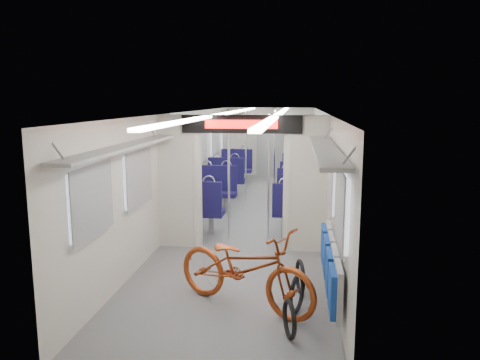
{
  "coord_description": "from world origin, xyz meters",
  "views": [
    {
      "loc": [
        0.93,
        -9.8,
        2.54
      ],
      "look_at": [
        -0.06,
        -1.83,
        1.17
      ],
      "focal_mm": 35.0,
      "sensor_mm": 36.0,
      "label": 1
    }
  ],
  "objects": [
    {
      "name": "flip_bench",
      "position": [
        1.35,
        -4.29,
        0.58
      ],
      "size": [
        0.12,
        2.14,
        0.55
      ],
      "color": "gray",
      "rests_on": "carriage"
    },
    {
      "name": "seat_bay_near_right",
      "position": [
        0.93,
        -0.15,
        0.55
      ],
      "size": [
        0.92,
        2.11,
        1.11
      ],
      "color": "#100C37",
      "rests_on": "ground"
    },
    {
      "name": "stanchion_near_left",
      "position": [
        -0.3,
        -1.49,
        1.15
      ],
      "size": [
        0.05,
        0.05,
        2.3
      ],
      "primitive_type": "cylinder",
      "color": "silver",
      "rests_on": "ground"
    },
    {
      "name": "bike_hoop_c",
      "position": [
        1.0,
        -3.85,
        0.21
      ],
      "size": [
        0.14,
        0.46,
        0.46
      ],
      "primitive_type": "torus",
      "rotation": [
        1.57,
        0.0,
        1.78
      ],
      "color": "black",
      "rests_on": "ground"
    },
    {
      "name": "carriage",
      "position": [
        0.0,
        -0.27,
        1.5
      ],
      "size": [
        12.0,
        12.02,
        2.31
      ],
      "color": "#515456",
      "rests_on": "ground"
    },
    {
      "name": "bike_hoop_a",
      "position": [
        0.88,
        -5.07,
        0.19
      ],
      "size": [
        0.17,
        0.43,
        0.44
      ],
      "primitive_type": "torus",
      "rotation": [
        1.57,
        0.0,
        1.86
      ],
      "color": "black",
      "rests_on": "ground"
    },
    {
      "name": "seat_bay_near_left",
      "position": [
        -0.94,
        -0.27,
        0.57
      ],
      "size": [
        0.95,
        2.28,
        1.16
      ],
      "color": "#100C37",
      "rests_on": "ground"
    },
    {
      "name": "stanchion_far_right",
      "position": [
        0.36,
        1.92,
        1.15
      ],
      "size": [
        0.05,
        0.05,
        2.3
      ],
      "primitive_type": "cylinder",
      "color": "silver",
      "rests_on": "ground"
    },
    {
      "name": "seat_bay_far_left",
      "position": [
        -0.94,
        3.38,
        0.57
      ],
      "size": [
        0.96,
        2.3,
        1.17
      ],
      "color": "#100C37",
      "rests_on": "ground"
    },
    {
      "name": "stanchion_near_right",
      "position": [
        0.41,
        -1.33,
        1.15
      ],
      "size": [
        0.04,
        0.04,
        2.3
      ],
      "primitive_type": "cylinder",
      "color": "silver",
      "rests_on": "ground"
    },
    {
      "name": "bike_hoop_b",
      "position": [
        0.96,
        -4.44,
        0.22
      ],
      "size": [
        0.2,
        0.48,
        0.49
      ],
      "primitive_type": "torus",
      "rotation": [
        1.57,
        0.0,
        1.24
      ],
      "color": "black",
      "rests_on": "ground"
    },
    {
      "name": "seat_bay_far_right",
      "position": [
        0.93,
        3.2,
        0.54
      ],
      "size": [
        0.9,
        2.02,
        1.08
      ],
      "color": "#100C37",
      "rests_on": "ground"
    },
    {
      "name": "bicycle",
      "position": [
        0.32,
        -4.37,
        0.52
      ],
      "size": [
        2.06,
        1.52,
        1.03
      ],
      "primitive_type": "imported",
      "rotation": [
        0.0,
        0.0,
        1.09
      ],
      "color": "#983B16",
      "rests_on": "ground"
    },
    {
      "name": "stanchion_far_left",
      "position": [
        -0.36,
        1.84,
        1.15
      ],
      "size": [
        0.04,
        0.04,
        2.3
      ],
      "primitive_type": "cylinder",
      "color": "silver",
      "rests_on": "ground"
    }
  ]
}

